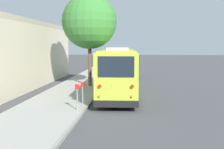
{
  "coord_description": "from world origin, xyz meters",
  "views": [
    {
      "loc": [
        -20.43,
        -0.9,
        3.6
      ],
      "look_at": [
        1.1,
        0.95,
        1.3
      ],
      "focal_mm": 45.0,
      "sensor_mm": 36.0,
      "label": 1
    }
  ],
  "objects_px": {
    "parked_sedan_navy": "(121,72)",
    "street_tree": "(90,18)",
    "sign_post_near": "(77,97)",
    "parked_sedan_tan": "(125,67)",
    "parked_sedan_maroon": "(127,63)",
    "shuttle_bus": "(118,70)",
    "parked_sedan_silver": "(129,59)",
    "sign_post_far": "(83,93)",
    "parked_sedan_black": "(126,61)"
  },
  "relations": [
    {
      "from": "shuttle_bus",
      "to": "parked_sedan_black",
      "type": "bearing_deg",
      "value": -1.31
    },
    {
      "from": "parked_sedan_navy",
      "to": "sign_post_near",
      "type": "relative_size",
      "value": 3.37
    },
    {
      "from": "parked_sedan_maroon",
      "to": "parked_sedan_navy",
      "type": "bearing_deg",
      "value": 175.26
    },
    {
      "from": "street_tree",
      "to": "sign_post_near",
      "type": "distance_m",
      "value": 10.37
    },
    {
      "from": "shuttle_bus",
      "to": "parked_sedan_tan",
      "type": "bearing_deg",
      "value": -1.46
    },
    {
      "from": "parked_sedan_silver",
      "to": "sign_post_near",
      "type": "height_order",
      "value": "sign_post_near"
    },
    {
      "from": "parked_sedan_navy",
      "to": "parked_sedan_black",
      "type": "distance_m",
      "value": 19.94
    },
    {
      "from": "parked_sedan_tan",
      "to": "parked_sedan_silver",
      "type": "height_order",
      "value": "parked_sedan_silver"
    },
    {
      "from": "street_tree",
      "to": "sign_post_far",
      "type": "relative_size",
      "value": 6.38
    },
    {
      "from": "shuttle_bus",
      "to": "parked_sedan_maroon",
      "type": "bearing_deg",
      "value": -1.73
    },
    {
      "from": "parked_sedan_maroon",
      "to": "sign_post_far",
      "type": "xyz_separation_m",
      "value": [
        -29.41,
        1.61,
        0.22
      ]
    },
    {
      "from": "parked_sedan_black",
      "to": "parked_sedan_navy",
      "type": "bearing_deg",
      "value": 179.14
    },
    {
      "from": "parked_sedan_black",
      "to": "parked_sedan_silver",
      "type": "xyz_separation_m",
      "value": [
        6.2,
        -0.26,
        0.01
      ]
    },
    {
      "from": "parked_sedan_tan",
      "to": "street_tree",
      "type": "relative_size",
      "value": 0.56
    },
    {
      "from": "parked_sedan_tan",
      "to": "parked_sedan_maroon",
      "type": "relative_size",
      "value": 1.07
    },
    {
      "from": "sign_post_far",
      "to": "parked_sedan_maroon",
      "type": "bearing_deg",
      "value": -3.13
    },
    {
      "from": "parked_sedan_navy",
      "to": "street_tree",
      "type": "xyz_separation_m",
      "value": [
        -7.6,
        2.27,
        5.2
      ]
    },
    {
      "from": "parked_sedan_tan",
      "to": "street_tree",
      "type": "bearing_deg",
      "value": 167.32
    },
    {
      "from": "sign_post_near",
      "to": "parked_sedan_navy",
      "type": "bearing_deg",
      "value": -5.04
    },
    {
      "from": "sign_post_near",
      "to": "sign_post_far",
      "type": "distance_m",
      "value": 1.51
    },
    {
      "from": "parked_sedan_navy",
      "to": "sign_post_near",
      "type": "xyz_separation_m",
      "value": [
        -16.68,
        1.47,
        0.24
      ]
    },
    {
      "from": "shuttle_bus",
      "to": "sign_post_near",
      "type": "xyz_separation_m",
      "value": [
        -5.51,
        1.84,
        -0.97
      ]
    },
    {
      "from": "parked_sedan_navy",
      "to": "sign_post_near",
      "type": "distance_m",
      "value": 16.74
    },
    {
      "from": "parked_sedan_black",
      "to": "street_tree",
      "type": "relative_size",
      "value": 0.55
    },
    {
      "from": "parked_sedan_tan",
      "to": "sign_post_near",
      "type": "distance_m",
      "value": 23.9
    },
    {
      "from": "parked_sedan_maroon",
      "to": "shuttle_bus",
      "type": "bearing_deg",
      "value": 176.31
    },
    {
      "from": "parked_sedan_tan",
      "to": "parked_sedan_black",
      "type": "xyz_separation_m",
      "value": [
        12.78,
        0.25,
        0.01
      ]
    },
    {
      "from": "parked_sedan_tan",
      "to": "sign_post_far",
      "type": "distance_m",
      "value": 22.39
    },
    {
      "from": "parked_sedan_silver",
      "to": "parked_sedan_maroon",
      "type": "bearing_deg",
      "value": -175.82
    },
    {
      "from": "shuttle_bus",
      "to": "parked_sedan_silver",
      "type": "distance_m",
      "value": 37.33
    },
    {
      "from": "parked_sedan_navy",
      "to": "parked_sedan_tan",
      "type": "relative_size",
      "value": 1.0
    },
    {
      "from": "parked_sedan_navy",
      "to": "street_tree",
      "type": "relative_size",
      "value": 0.56
    },
    {
      "from": "shuttle_bus",
      "to": "parked_sedan_navy",
      "type": "xyz_separation_m",
      "value": [
        11.16,
        0.36,
        -1.21
      ]
    },
    {
      "from": "sign_post_near",
      "to": "sign_post_far",
      "type": "height_order",
      "value": "sign_post_near"
    },
    {
      "from": "parked_sedan_tan",
      "to": "parked_sedan_black",
      "type": "height_order",
      "value": "parked_sedan_black"
    },
    {
      "from": "parked_sedan_navy",
      "to": "street_tree",
      "type": "distance_m",
      "value": 9.49
    },
    {
      "from": "parked_sedan_navy",
      "to": "parked_sedan_maroon",
      "type": "relative_size",
      "value": 1.07
    },
    {
      "from": "parked_sedan_navy",
      "to": "parked_sedan_maroon",
      "type": "height_order",
      "value": "parked_sedan_navy"
    },
    {
      "from": "parked_sedan_tan",
      "to": "street_tree",
      "type": "height_order",
      "value": "street_tree"
    },
    {
      "from": "parked_sedan_black",
      "to": "parked_sedan_silver",
      "type": "relative_size",
      "value": 1.03
    },
    {
      "from": "sign_post_near",
      "to": "sign_post_far",
      "type": "xyz_separation_m",
      "value": [
        1.51,
        0.0,
        -0.04
      ]
    },
    {
      "from": "parked_sedan_navy",
      "to": "shuttle_bus",
      "type": "bearing_deg",
      "value": -176.56
    },
    {
      "from": "parked_sedan_maroon",
      "to": "parked_sedan_black",
      "type": "height_order",
      "value": "parked_sedan_maroon"
    },
    {
      "from": "shuttle_bus",
      "to": "parked_sedan_maroon",
      "type": "relative_size",
      "value": 2.49
    },
    {
      "from": "parked_sedan_tan",
      "to": "sign_post_far",
      "type": "height_order",
      "value": "sign_post_far"
    },
    {
      "from": "shuttle_bus",
      "to": "sign_post_near",
      "type": "relative_size",
      "value": 7.85
    },
    {
      "from": "sign_post_near",
      "to": "sign_post_far",
      "type": "relative_size",
      "value": 1.06
    },
    {
      "from": "parked_sedan_black",
      "to": "parked_sedan_silver",
      "type": "bearing_deg",
      "value": -3.63
    },
    {
      "from": "shuttle_bus",
      "to": "street_tree",
      "type": "height_order",
      "value": "street_tree"
    },
    {
      "from": "street_tree",
      "to": "shuttle_bus",
      "type": "bearing_deg",
      "value": -143.47
    }
  ]
}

